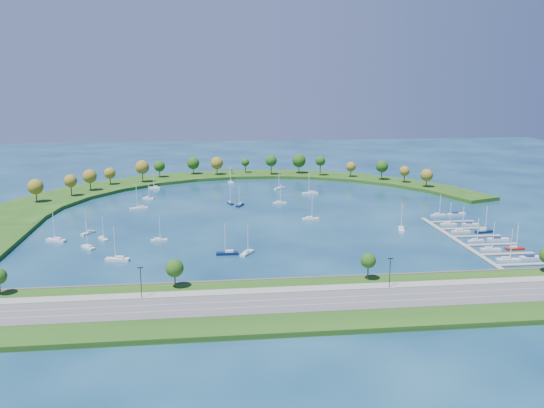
{
  "coord_description": "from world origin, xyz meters",
  "views": [
    {
      "loc": [
        -28.81,
        -287.73,
        69.31
      ],
      "look_at": [
        5.0,
        5.0,
        4.0
      ],
      "focal_mm": 37.91,
      "sensor_mm": 36.0,
      "label": 1
    }
  ],
  "objects": [
    {
      "name": "docked_boat_1",
      "position": [
        95.96,
        -87.44,
        0.7
      ],
      "size": [
        9.4,
        2.82,
        1.91
      ],
      "rotation": [
        0.0,
        0.0,
        0.02
      ],
      "color": "silver",
      "rests_on": "ground"
    },
    {
      "name": "moored_boat_10",
      "position": [
        59.98,
        -40.16,
        0.92
      ],
      "size": [
        4.64,
        8.89,
        12.59
      ],
      "rotation": [
        0.0,
        0.0,
        1.3
      ],
      "color": "silver",
      "rests_on": "ground"
    },
    {
      "name": "moored_boat_3",
      "position": [
        -82.65,
        -29.88,
        0.87
      ],
      "size": [
        5.74,
        7.2,
        10.72
      ],
      "rotation": [
        0.0,
        0.0,
        4.13
      ],
      "color": "silver",
      "rests_on": "ground"
    },
    {
      "name": "moored_boat_2",
      "position": [
        -63.69,
        -71.01,
        0.95
      ],
      "size": [
        9.54,
        4.39,
        13.54
      ],
      "rotation": [
        0.0,
        0.0,
        2.94
      ],
      "color": "silver",
      "rests_on": "ground"
    },
    {
      "name": "moored_boat_14",
      "position": [
        -61.7,
        76.11,
        0.9
      ],
      "size": [
        8.3,
        5.22,
        11.85
      ],
      "rotation": [
        0.0,
        0.0,
        2.74
      ],
      "color": "silver",
      "rests_on": "ground"
    },
    {
      "name": "docked_boat_9",
      "position": [
        95.99,
        -34.62,
        0.58
      ],
      "size": [
        7.93,
        3.4,
        1.57
      ],
      "rotation": [
        0.0,
        0.0,
        -0.17
      ],
      "color": "silver",
      "rests_on": "ground"
    },
    {
      "name": "harbor_tower",
      "position": [
        -11.71,
        116.88,
        4.02
      ],
      "size": [
        2.6,
        2.6,
        3.93
      ],
      "color": "gray",
      "rests_on": "breakwater"
    },
    {
      "name": "south_shoreline",
      "position": [
        0.03,
        -122.88,
        1.0
      ],
      "size": [
        420.0,
        43.1,
        11.6
      ],
      "color": "#1C4412",
      "rests_on": "ground"
    },
    {
      "name": "moored_boat_11",
      "position": [
        11.26,
        22.6,
        0.89
      ],
      "size": [
        7.91,
        3.1,
        11.33
      ],
      "rotation": [
        0.0,
        0.0,
        0.12
      ],
      "color": "silver",
      "rests_on": "ground"
    },
    {
      "name": "docked_boat_7",
      "position": [
        96.02,
        -48.36,
        0.92
      ],
      "size": [
        8.68,
        3.69,
        12.36
      ],
      "rotation": [
        0.0,
        0.0,
        0.16
      ],
      "color": "#09193D",
      "rests_on": "ground"
    },
    {
      "name": "moored_boat_17",
      "position": [
        -16.11,
        25.43,
        0.85
      ],
      "size": [
        3.56,
        6.99,
        9.9
      ],
      "rotation": [
        0.0,
        0.0,
        4.97
      ],
      "color": "#09193D",
      "rests_on": "ground"
    },
    {
      "name": "docked_boat_2",
      "position": [
        85.52,
        -75.11,
        0.91
      ],
      "size": [
        8.35,
        3.05,
        12.0
      ],
      "rotation": [
        0.0,
        0.0,
        -0.1
      ],
      "color": "silver",
      "rests_on": "ground"
    },
    {
      "name": "moored_boat_12",
      "position": [
        21.89,
        -15.53,
        0.91
      ],
      "size": [
        8.41,
        2.95,
        12.14
      ],
      "rotation": [
        0.0,
        0.0,
        6.36
      ],
      "color": "silver",
      "rests_on": "ground"
    },
    {
      "name": "breakwater",
      "position": [
        -46.33,
        48.72,
        0.99
      ],
      "size": [
        286.74,
        247.64,
        2.0
      ],
      "color": "#1C4412",
      "rests_on": "ground"
    },
    {
      "name": "moored_boat_0",
      "position": [
        -13.46,
        -68.4,
        0.9
      ],
      "size": [
        6.32,
        7.9,
        11.78
      ],
      "rotation": [
        0.0,
        0.0,
        0.98
      ],
      "color": "silver",
      "rests_on": "ground"
    },
    {
      "name": "breakwater_trees",
      "position": [
        -15.28,
        87.82,
        10.64
      ],
      "size": [
        237.75,
        93.38,
        14.46
      ],
      "color": "#382314",
      "rests_on": "breakwater"
    },
    {
      "name": "docked_boat_0",
      "position": [
        85.51,
        -88.94,
        0.93
      ],
      "size": [
        8.99,
        3.53,
        12.87
      ],
      "rotation": [
        0.0,
        0.0,
        -0.13
      ],
      "color": "silver",
      "rests_on": "ground"
    },
    {
      "name": "moored_boat_15",
      "position": [
        17.03,
        66.1,
        0.89
      ],
      "size": [
        7.72,
        6.14,
        11.48
      ],
      "rotation": [
        0.0,
        0.0,
        3.73
      ],
      "color": "silver",
      "rests_on": "ground"
    },
    {
      "name": "moored_boat_16",
      "position": [
        -12.79,
        89.94,
        0.86
      ],
      "size": [
        3.87,
        7.37,
        10.43
      ],
      "rotation": [
        0.0,
        0.0,
        1.85
      ],
      "color": "silver",
      "rests_on": "ground"
    },
    {
      "name": "moored_boat_6",
      "position": [
        -74.3,
        -40.4,
        0.86
      ],
      "size": [
        5.34,
        6.84,
        10.13
      ],
      "rotation": [
        0.0,
        0.0,
        5.28
      ],
      "color": "silver",
      "rests_on": "ground"
    },
    {
      "name": "moored_boat_18",
      "position": [
        33.19,
        47.22,
        0.98
      ],
      "size": [
        9.95,
        3.86,
        14.25
      ],
      "rotation": [
        0.0,
        0.0,
        3.26
      ],
      "color": "silver",
      "rests_on": "ground"
    },
    {
      "name": "moored_boat_1",
      "position": [
        -11.06,
        19.88,
        0.89
      ],
      "size": [
        5.13,
        7.85,
        11.24
      ],
      "rotation": [
        0.0,
        0.0,
        4.28
      ],
      "color": "#09193D",
      "rests_on": "ground"
    },
    {
      "name": "docked_boat_5",
      "position": [
        95.97,
        -61.29,
        0.68
      ],
      "size": [
        9.25,
        3.23,
        1.85
      ],
      "rotation": [
        0.0,
        0.0,
        -0.08
      ],
      "color": "silver",
      "rests_on": "ground"
    },
    {
      "name": "docked_boat_4",
      "position": [
        85.54,
        -62.12,
        0.86
      ],
      "size": [
        7.28,
        2.8,
        10.43
      ],
      "rotation": [
        0.0,
        0.0,
        0.12
      ],
      "color": "silver",
      "rests_on": "ground"
    },
    {
      "name": "moored_boat_8",
      "position": [
        -78.17,
        -53.1,
        0.89
      ],
      "size": [
        6.81,
        7.33,
        11.5
      ],
      "rotation": [
        0.0,
        0.0,
        2.29
      ],
      "color": "silver",
      "rests_on": "ground"
    },
    {
      "name": "moored_boat_7",
      "position": [
        -93.87,
        -40.76,
        0.95
      ],
      "size": [
        9.32,
        5.98,
        13.33
      ],
      "rotation": [
        0.0,
        0.0,
        2.73
      ],
      "color": "silver",
      "rests_on": "ground"
    },
    {
      "name": "docked_boat_8",
      "position": [
        85.53,
        -33.56,
        0.88
      ],
      "size": [
        7.65,
        2.68,
        11.04
      ],
      "rotation": [
        0.0,
        0.0,
        -0.08
      ],
      "color": "silver",
      "rests_on": "ground"
    },
    {
      "name": "moored_boat_4",
      "position": [
        -50.02,
        -45.45,
        0.87
      ],
      "size": [
        7.32,
        3.02,
        10.45
      ],
      "rotation": [
        0.0,
        0.0,
        0.15
      ],
      "color": "silver",
      "rests_on": "ground"
    },
    {
      "name": "docked_boat_10",
      "position": [
        87.93,
        -15.45,
        0.88
      ],
      "size": [
        7.7,
        2.55,
        11.17
      ],
      "rotation": [
        0.0,
        0.0,
        0.06
      ],
      "color": "silver",
      "rests_on": "ground"
    },
    {
      "name": "ground",
      "position": [
        0.0,
        0.0,
        0.0
      ],
      "size": [
        700.0,
        700.0,
        0.0
      ],
      "primitive_type": "plane",
      "color": "#082445",
      "rests_on": "ground"
    },
    {
      "name": "moored_boat_13",
      "position": [
        -65.28,
        17.38,
        0.97
      ],
      "size": [
        9.93,
        5.07,
        14.06
      ],
      "rotation": [
        0.0,
        0.0,
        3.4
      ],
      "color": "silver",
      "rests_on": "ground"
    },
    {
      "name": "moored_boat_5",
      "position": [
        -62.94,
        44.12,
        0.86
      ],
      "size": [
        7.06,
        3.54,
        10.0
      ],
      "rotation": [
        0.0,
        0.0,
        6.03
      ],
      "color": "silver",
      "rests_on": "ground"
    },
    {
      "name": "dock_system",
      "position": [
        85.3,
        -61.0,
        0.35
      ],
      "size": [
        24.28,
        82.0,
        1.6
      ],
      "color": "gray",
      "rests_on": "ground"
    },
    {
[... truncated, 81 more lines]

